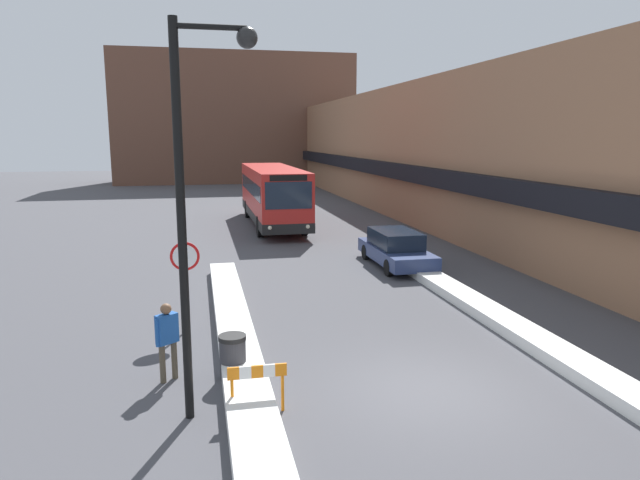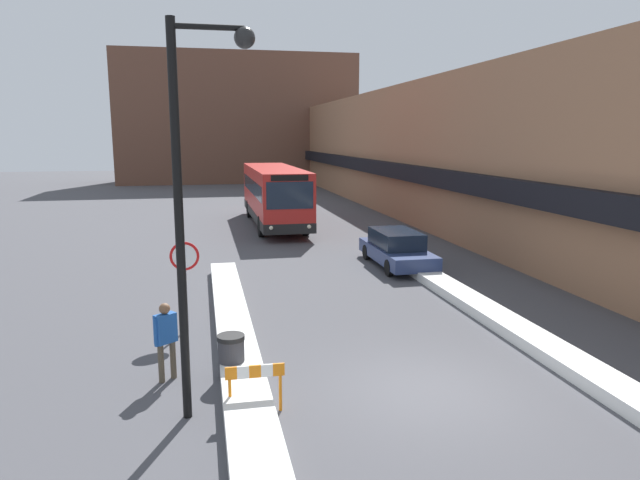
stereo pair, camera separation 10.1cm
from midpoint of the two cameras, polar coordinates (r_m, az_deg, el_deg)
ground_plane at (r=12.16m, az=10.35°, el=-14.59°), size 160.00×160.00×0.00m
building_row_right at (r=37.05m, az=10.73°, el=8.59°), size 5.50×60.00×8.17m
building_backdrop_far at (r=66.15m, az=-8.54°, el=11.87°), size 26.00×8.00×13.96m
snow_bank_left at (r=13.31m, az=-8.22°, el=-11.41°), size 0.90×17.95×0.37m
snow_bank_right at (r=14.05m, az=23.81°, el=-11.18°), size 0.90×21.00×0.30m
city_bus at (r=32.85m, az=-4.84°, el=4.58°), size 2.59×11.83×3.34m
parked_car_front at (r=22.77m, az=7.47°, el=-0.84°), size 1.82×4.74×1.42m
stop_sign at (r=15.31m, az=-13.51°, el=-2.60°), size 0.76×0.08×2.39m
street_lamp at (r=10.07m, az=-12.62°, el=5.55°), size 1.46×0.36×7.02m
pedestrian at (r=12.48m, az=-15.26°, el=-9.12°), size 0.49×0.44×1.69m
trash_bin at (r=12.51m, az=-8.95°, el=-11.44°), size 0.59×0.59×0.95m
construction_barricade at (r=10.91m, az=-6.55°, el=-13.67°), size 1.10×0.06×0.94m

